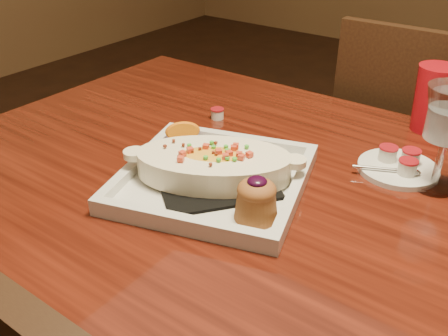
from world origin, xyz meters
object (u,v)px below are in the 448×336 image
Objects in this scene: saucer at (398,166)px; table at (309,249)px; chair_far at (411,173)px; plate at (216,171)px; red_tumbler at (433,99)px.

table is at bearing -111.62° from saucer.
table is at bearing 90.00° from chair_far.
plate is 2.65× the size of saucer.
saucer is 0.22m from red_tumbler.
plate is 0.51m from red_tumbler.
chair_far is at bearing 99.53° from saucer.
plate is 0.34m from saucer.
plate reaches higher than saucer.
table is 10.33× the size of saucer.
chair_far reaches higher than plate.
plate is 2.74× the size of red_tumbler.
table is at bearing -99.02° from red_tumbler.
saucer is (0.24, 0.24, -0.02)m from plate.
chair_far is 0.75m from plate.
red_tumbler reaches higher than table.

